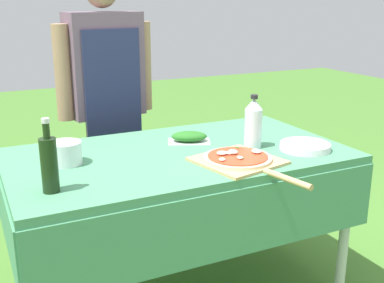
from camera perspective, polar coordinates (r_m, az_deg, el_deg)
name	(u,v)px	position (r m, az deg, el deg)	size (l,w,h in m)	color
prep_table	(179,169)	(2.14, -1.57, -3.32)	(1.48, 0.83, 0.72)	#478960
person_cook	(107,91)	(2.70, -10.09, 5.89)	(0.56, 0.23, 1.49)	#70604C
pizza_on_peel	(240,160)	(1.98, 5.67, -2.16)	(0.37, 0.56, 0.05)	tan
oil_bottle	(49,163)	(1.72, -16.58, -2.49)	(0.06, 0.06, 0.26)	black
water_bottle	(253,123)	(2.17, 7.28, 2.20)	(0.08, 0.08, 0.24)	silver
herb_container	(189,137)	(2.25, -0.34, 0.52)	(0.23, 0.18, 0.05)	silver
mixing_tub	(65,153)	(2.02, -14.81, -1.33)	(0.14, 0.14, 0.09)	silver
plate_stack	(305,146)	(2.20, 13.26, -0.57)	(0.23, 0.23, 0.03)	white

